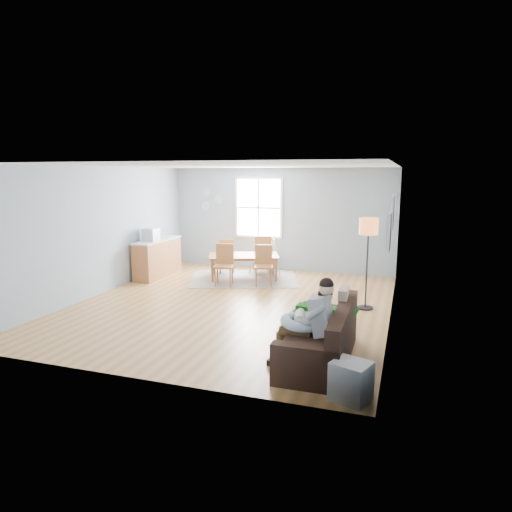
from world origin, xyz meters
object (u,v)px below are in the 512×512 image
(monitor, at_px, (150,235))
(toddler, at_px, (320,310))
(chair_ne, at_px, (262,252))
(chair_sw, at_px, (224,262))
(storage_cube, at_px, (350,381))
(chair_nw, at_px, (227,254))
(counter, at_px, (158,258))
(father, at_px, (310,320))
(baby_swing, at_px, (267,257))
(sofa, at_px, (323,341))
(floor_lamp, at_px, (368,234))
(dining_table, at_px, (244,267))
(chair_se, at_px, (264,263))

(monitor, bearing_deg, toddler, -35.52)
(chair_ne, bearing_deg, chair_sw, -106.80)
(storage_cube, bearing_deg, chair_nw, 123.83)
(counter, distance_m, monitor, 0.70)
(father, distance_m, baby_swing, 6.04)
(sofa, relative_size, chair_sw, 2.06)
(sofa, height_order, chair_nw, chair_nw)
(counter, bearing_deg, chair_sw, -9.89)
(chair_ne, xyz_separation_m, baby_swing, (0.07, 0.22, -0.18))
(sofa, xyz_separation_m, floor_lamp, (0.34, 2.71, 1.16))
(chair_sw, bearing_deg, monitor, 179.38)
(sofa, xyz_separation_m, chair_sw, (-2.94, 3.59, 0.26))
(chair_nw, bearing_deg, storage_cube, -56.17)
(floor_lamp, relative_size, chair_ne, 1.77)
(father, distance_m, dining_table, 5.31)
(dining_table, relative_size, counter, 1.00)
(toddler, relative_size, chair_nw, 0.88)
(chair_sw, relative_size, chair_nw, 1.05)
(chair_sw, bearing_deg, toddler, -49.87)
(chair_sw, bearing_deg, chair_ne, 73.20)
(dining_table, height_order, monitor, monitor)
(storage_cube, bearing_deg, monitor, 139.40)
(baby_swing, bearing_deg, chair_sw, -106.86)
(chair_nw, bearing_deg, chair_se, -34.66)
(chair_sw, xyz_separation_m, chair_nw, (-0.42, 1.19, -0.03))
(chair_se, distance_m, monitor, 2.86)
(toddler, xyz_separation_m, floor_lamp, (0.41, 2.52, 0.77))
(father, relative_size, monitor, 3.63)
(chair_se, height_order, chair_ne, chair_ne)
(dining_table, xyz_separation_m, chair_ne, (0.23, 0.74, 0.27))
(storage_cube, distance_m, chair_ne, 6.78)
(sofa, distance_m, counter, 6.27)
(storage_cube, distance_m, baby_swing, 6.95)
(chair_se, relative_size, monitor, 2.70)
(storage_cube, bearing_deg, counter, 137.58)
(toddler, relative_size, chair_se, 0.86)
(chair_nw, bearing_deg, chair_ne, 18.98)
(sofa, relative_size, baby_swing, 2.10)
(sofa, bearing_deg, toddler, 111.79)
(father, height_order, chair_sw, father)
(storage_cube, relative_size, chair_se, 0.55)
(floor_lamp, xyz_separation_m, monitor, (-5.21, 0.90, -0.35))
(father, xyz_separation_m, chair_se, (-1.96, 4.17, -0.14))
(storage_cube, relative_size, monitor, 1.48)
(father, distance_m, chair_se, 4.61)
(sofa, distance_m, baby_swing, 5.83)
(chair_sw, height_order, chair_ne, chair_ne)
(chair_sw, bearing_deg, chair_se, 19.37)
(monitor, bearing_deg, sofa, -36.53)
(father, height_order, floor_lamp, floor_lamp)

